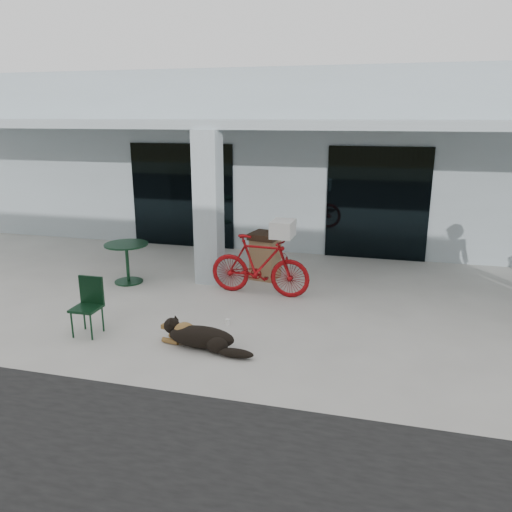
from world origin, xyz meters
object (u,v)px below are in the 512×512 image
(cafe_table_near, at_px, (127,263))
(trash_receptacle, at_px, (265,256))
(cafe_chair_near, at_px, (86,307))
(dog, at_px, (201,336))
(bicycle, at_px, (260,265))

(cafe_table_near, distance_m, trash_receptacle, 2.90)
(cafe_table_near, relative_size, cafe_chair_near, 0.97)
(cafe_chair_near, distance_m, trash_receptacle, 4.08)
(dog, xyz_separation_m, trash_receptacle, (0.14, 3.52, 0.30))
(trash_receptacle, bearing_deg, cafe_chair_near, -120.45)
(bicycle, distance_m, dog, 2.55)
(bicycle, bearing_deg, cafe_chair_near, 141.45)
(cafe_table_near, xyz_separation_m, cafe_chair_near, (0.65, -2.52, 0.04))
(cafe_chair_near, height_order, trash_receptacle, trash_receptacle)
(bicycle, xyz_separation_m, trash_receptacle, (-0.13, 1.02, -0.09))
(cafe_table_near, height_order, trash_receptacle, trash_receptacle)
(dog, relative_size, cafe_chair_near, 1.28)
(dog, xyz_separation_m, cafe_chair_near, (-1.93, 0.00, 0.27))
(cafe_table_near, height_order, cafe_chair_near, cafe_chair_near)
(bicycle, height_order, dog, bicycle)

